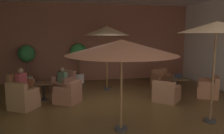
{
  "coord_description": "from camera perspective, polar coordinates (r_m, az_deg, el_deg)",
  "views": [
    {
      "loc": [
        -1.47,
        -6.62,
        2.39
      ],
      "look_at": [
        0.0,
        0.44,
        1.28
      ],
      "focal_mm": 34.2,
      "sensor_mm": 36.0,
      "label": 1
    }
  ],
  "objects": [
    {
      "name": "patio_umbrella_center_beige",
      "position": [
        6.2,
        26.18,
        9.3
      ],
      "size": [
        1.98,
        1.98,
        2.73
      ],
      "color": "#2D2D2D",
      "rests_on": "ground_plane"
    },
    {
      "name": "patron_blue_shirt",
      "position": [
        8.9,
        -13.11,
        -2.31
      ],
      "size": [
        0.42,
        0.41,
        0.61
      ],
      "color": "#526C50",
      "rests_on": "ground_plane"
    },
    {
      "name": "patio_umbrella_near_wall",
      "position": [
        9.09,
        -1.39,
        9.53
      ],
      "size": [
        1.96,
        1.96,
        2.73
      ],
      "color": "#2D2D2D",
      "rests_on": "ground_plane"
    },
    {
      "name": "patron_by_window",
      "position": [
        8.86,
        -23.11,
        -2.73
      ],
      "size": [
        0.4,
        0.45,
        0.69
      ],
      "color": "#BB484C",
      "rests_on": "ground_plane"
    },
    {
      "name": "iced_drink_cup",
      "position": [
        9.07,
        17.43,
        -2.43
      ],
      "size": [
        0.08,
        0.08,
        0.11
      ],
      "primitive_type": "cylinder",
      "color": "white",
      "rests_on": "cafe_table_front_left"
    },
    {
      "name": "open_laptop",
      "position": [
        8.99,
        17.23,
        -2.54
      ],
      "size": [
        0.35,
        0.28,
        0.2
      ],
      "color": "#9EA0A5",
      "rests_on": "cafe_table_front_left"
    },
    {
      "name": "cafe_table_front_right",
      "position": [
        8.25,
        -17.83,
        -5.17
      ],
      "size": [
        0.61,
        0.61,
        0.64
      ],
      "color": "black",
      "rests_on": "ground_plane"
    },
    {
      "name": "potted_tree_left_corner",
      "position": [
        10.57,
        -8.9,
        2.9
      ],
      "size": [
        0.83,
        0.83,
        1.95
      ],
      "color": "silver",
      "rests_on": "ground_plane"
    },
    {
      "name": "armchair_front_right_north",
      "position": [
        8.97,
        -23.16,
        -5.29
      ],
      "size": [
        1.01,
        1.02,
        0.89
      ],
      "color": "#9F6540",
      "rests_on": "ground_plane"
    },
    {
      "name": "cafe_table_front_left",
      "position": [
        8.99,
        16.92,
        -3.84
      ],
      "size": [
        0.81,
        0.81,
        0.64
      ],
      "color": "black",
      "rests_on": "ground_plane"
    },
    {
      "name": "potted_tree_mid_left",
      "position": [
        10.71,
        -21.78,
        2.38
      ],
      "size": [
        0.78,
        0.78,
        1.89
      ],
      "color": "beige",
      "rests_on": "ground_plane"
    },
    {
      "name": "wall_back_brick",
      "position": [
        11.11,
        -4.15,
        6.47
      ],
      "size": [
        10.08,
        0.08,
        3.91
      ],
      "primitive_type": "cube",
      "color": "brown",
      "rests_on": "ground_plane"
    },
    {
      "name": "patio_umbrella_tall_red",
      "position": [
        5.08,
        2.59,
        5.2
      ],
      "size": [
        2.69,
        2.69,
        2.27
      ],
      "color": "#2D2D2D",
      "rests_on": "ground_plane"
    },
    {
      "name": "armchair_front_left_south",
      "position": [
        10.0,
        13.03,
        -3.54
      ],
      "size": [
        0.83,
        0.86,
        0.82
      ],
      "color": "brown",
      "rests_on": "ground_plane"
    },
    {
      "name": "armchair_front_right_west",
      "position": [
        9.02,
        -12.84,
        -4.68
      ],
      "size": [
        1.09,
        1.08,
        0.91
      ],
      "color": "#915A48",
      "rests_on": "ground_plane"
    },
    {
      "name": "ground_plane",
      "position": [
        7.2,
        0.73,
        -10.75
      ],
      "size": [
        10.08,
        8.84,
        0.02
      ],
      "primitive_type": "cube",
      "color": "#533B1D"
    },
    {
      "name": "armchair_front_right_east",
      "position": [
        7.5,
        -22.71,
        -7.84
      ],
      "size": [
        1.02,
        1.03,
        0.91
      ],
      "color": "#926645",
      "rests_on": "ground_plane"
    },
    {
      "name": "armchair_front_left_north",
      "position": [
        7.95,
        14.31,
        -6.9
      ],
      "size": [
        1.14,
        1.14,
        0.77
      ],
      "color": "#9B6949",
      "rests_on": "ground_plane"
    },
    {
      "name": "armchair_front_left_east",
      "position": [
        9.04,
        24.35,
        -5.39
      ],
      "size": [
        1.07,
        1.09,
        0.81
      ],
      "color": "#A06543",
      "rests_on": "ground_plane"
    },
    {
      "name": "armchair_front_right_south",
      "position": [
        7.69,
        -11.56,
        -7.28
      ],
      "size": [
        1.05,
        1.03,
        0.79
      ],
      "color": "#965F46",
      "rests_on": "ground_plane"
    }
  ]
}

